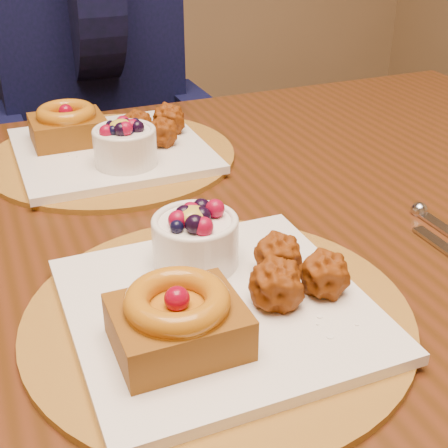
{
  "coord_description": "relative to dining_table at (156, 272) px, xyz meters",
  "views": [
    {
      "loc": [
        -0.15,
        -0.57,
        1.13
      ],
      "look_at": [
        0.06,
        -0.06,
        0.83
      ],
      "focal_mm": 50.0,
      "sensor_mm": 36.0,
      "label": 1
    }
  ],
  "objects": [
    {
      "name": "place_setting_near",
      "position": [
        -0.0,
        -0.21,
        0.1
      ],
      "size": [
        0.38,
        0.38,
        0.09
      ],
      "color": "brown",
      "rests_on": "dining_table"
    },
    {
      "name": "diner",
      "position": [
        0.06,
        0.67,
        0.13
      ],
      "size": [
        0.46,
        0.46,
        0.76
      ],
      "rotation": [
        0.0,
        0.0,
        0.12
      ],
      "color": "black",
      "rests_on": "ground"
    },
    {
      "name": "dining_table",
      "position": [
        0.0,
        0.0,
        0.0
      ],
      "size": [
        1.6,
        0.9,
        0.76
      ],
      "color": "#3A1E0A",
      "rests_on": "ground"
    },
    {
      "name": "place_setting_far",
      "position": [
        -0.0,
        0.21,
        0.1
      ],
      "size": [
        0.38,
        0.38,
        0.09
      ],
      "color": "brown",
      "rests_on": "dining_table"
    },
    {
      "name": "chair_far",
      "position": [
        -0.1,
        0.71,
        -0.13
      ],
      "size": [
        0.64,
        0.64,
        0.99
      ],
      "rotation": [
        0.0,
        0.0,
        0.43
      ],
      "color": "black",
      "rests_on": "ground"
    }
  ]
}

